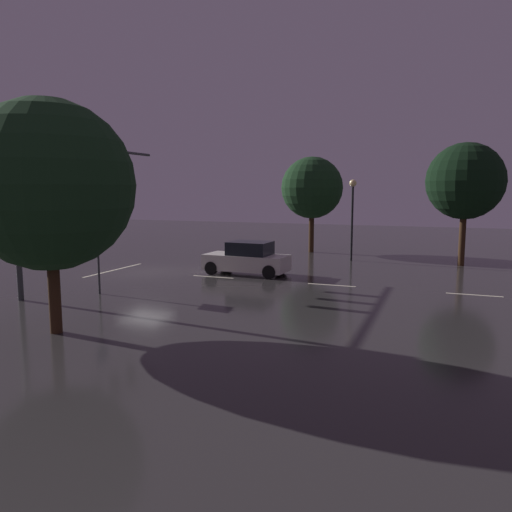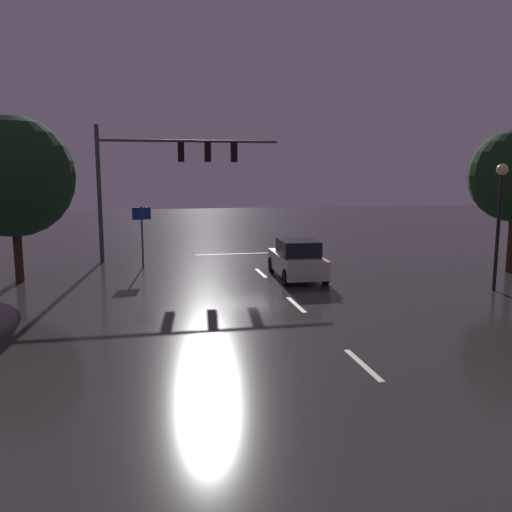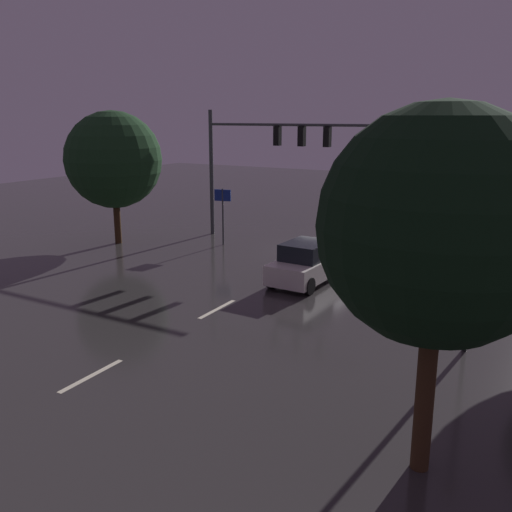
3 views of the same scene
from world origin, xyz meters
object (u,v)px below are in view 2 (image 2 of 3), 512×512
object	(u,v)px
street_lamp_left_kerb	(500,203)
tree_right_near	(13,177)
car_approaching	(297,260)
traffic_signal_assembly	(166,165)
route_sign	(142,224)

from	to	relation	value
street_lamp_left_kerb	tree_right_near	xyz separation A→B (m)	(18.80, -5.60, 0.97)
car_approaching	street_lamp_left_kerb	xyz separation A→B (m)	(-6.91, 4.11, 2.68)
traffic_signal_assembly	route_sign	xyz separation A→B (m)	(1.30, 2.12, -2.84)
traffic_signal_assembly	street_lamp_left_kerb	distance (m)	16.09
tree_right_near	traffic_signal_assembly	bearing A→B (deg)	-144.53
route_sign	tree_right_near	bearing A→B (deg)	25.65
traffic_signal_assembly	route_sign	world-z (taller)	traffic_signal_assembly
street_lamp_left_kerb	tree_right_near	distance (m)	19.64
route_sign	tree_right_near	size ratio (longest dim) A/B	0.43
car_approaching	tree_right_near	world-z (taller)	tree_right_near
car_approaching	traffic_signal_assembly	bearing A→B (deg)	-48.10
street_lamp_left_kerb	route_sign	bearing A→B (deg)	-30.57
car_approaching	street_lamp_left_kerb	bearing A→B (deg)	149.24
street_lamp_left_kerb	route_sign	world-z (taller)	street_lamp_left_kerb
car_approaching	tree_right_near	xyz separation A→B (m)	(11.89, -1.48, 3.65)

